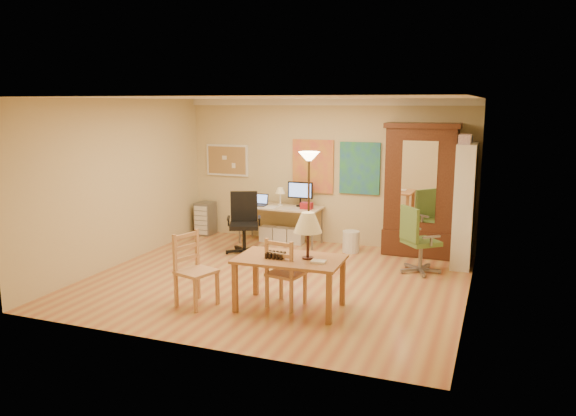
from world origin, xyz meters
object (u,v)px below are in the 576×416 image
at_px(office_chair_green, 418,255).
at_px(armoire, 420,198).
at_px(office_chair_black, 244,237).
at_px(computer_desk, 283,221).
at_px(bookshelf, 464,206).
at_px(dining_table, 296,248).

relative_size(office_chair_green, armoire, 0.46).
bearing_deg(office_chair_black, armoire, 19.09).
distance_m(computer_desk, armoire, 2.59).
relative_size(armoire, bookshelf, 1.15).
xyz_separation_m(computer_desk, armoire, (2.53, 0.08, 0.57)).
xyz_separation_m(armoire, bookshelf, (0.76, -0.44, -0.00)).
distance_m(computer_desk, office_chair_black, 1.00).
xyz_separation_m(office_chair_black, office_chair_green, (3.06, -0.10, -0.00)).
bearing_deg(computer_desk, dining_table, -65.82).
bearing_deg(office_chair_green, dining_table, -120.06).
bearing_deg(computer_desk, office_chair_green, -20.80).
bearing_deg(office_chair_green, office_chair_black, 178.17).
height_order(dining_table, office_chair_green, dining_table).
relative_size(dining_table, computer_desk, 0.89).
distance_m(computer_desk, bookshelf, 3.35).
bearing_deg(dining_table, bookshelf, 56.69).
relative_size(computer_desk, office_chair_black, 1.44).
xyz_separation_m(dining_table, armoire, (1.10, 3.27, 0.19)).
xyz_separation_m(office_chair_green, bookshelf, (0.60, 0.66, 0.71)).
xyz_separation_m(dining_table, office_chair_green, (1.25, 2.16, -0.53)).
xyz_separation_m(dining_table, office_chair_black, (-1.80, 2.26, -0.52)).
bearing_deg(computer_desk, armoire, 1.89).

